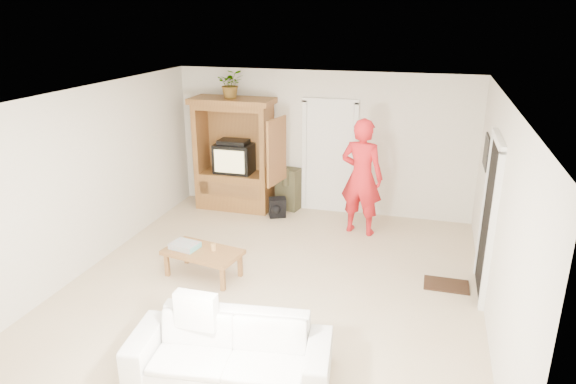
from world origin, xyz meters
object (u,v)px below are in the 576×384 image
at_px(man, 362,177).
at_px(armoire, 236,162).
at_px(sofa, 230,349).
at_px(coffee_table, 203,254).

bearing_deg(man, armoire, -0.90).
relative_size(man, sofa, 0.96).
height_order(man, coffee_table, man).
distance_m(sofa, coffee_table, 2.18).
height_order(armoire, coffee_table, armoire).
bearing_deg(man, sofa, 91.30).
bearing_deg(armoire, coffee_table, -78.59).
xyz_separation_m(man, coffee_table, (-1.90, -2.16, -0.64)).
distance_m(man, coffee_table, 2.95).
bearing_deg(sofa, coffee_table, 114.51).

